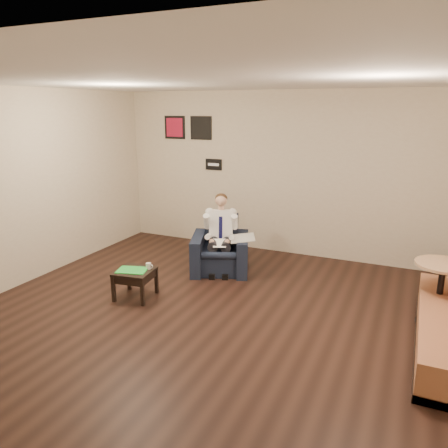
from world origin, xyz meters
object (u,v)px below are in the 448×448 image
at_px(coffee_mug, 148,266).
at_px(green_folder, 132,270).
at_px(armchair, 220,245).
at_px(side_table, 135,284).
at_px(cafe_table, 439,294).
at_px(seated_man, 220,238).
at_px(smartphone, 142,267).

bearing_deg(coffee_mug, green_folder, -138.58).
bearing_deg(armchair, green_folder, -135.48).
bearing_deg(side_table, cafe_table, 12.57).
relative_size(armchair, coffee_mug, 10.52).
bearing_deg(seated_man, side_table, -138.06).
xyz_separation_m(side_table, smartphone, (0.02, 0.14, 0.20)).
relative_size(side_table, green_folder, 1.22).
height_order(armchair, cafe_table, armchair).
distance_m(armchair, seated_man, 0.19).
xyz_separation_m(green_folder, cafe_table, (3.76, 0.85, -0.01)).
bearing_deg(smartphone, side_table, -97.35).
distance_m(green_folder, smartphone, 0.17).
bearing_deg(smartphone, cafe_table, 12.79).
distance_m(armchair, coffee_mug, 1.37).
height_order(armchair, green_folder, armchair).
distance_m(seated_man, side_table, 1.51).
height_order(smartphone, cafe_table, cafe_table).
relative_size(coffee_mug, smartphone, 0.68).
bearing_deg(seated_man, armchair, 90.00).
xyz_separation_m(coffee_mug, cafe_table, (3.59, 0.71, -0.04)).
bearing_deg(coffee_mug, seated_man, 65.90).
bearing_deg(armchair, side_table, -135.01).
bearing_deg(green_folder, smartphone, 73.77).
relative_size(armchair, green_folder, 2.22).
bearing_deg(smartphone, coffee_mug, -7.10).
distance_m(seated_man, green_folder, 1.50).
bearing_deg(coffee_mug, armchair, 69.16).
xyz_separation_m(seated_man, green_folder, (-0.69, -1.32, -0.18)).
height_order(armchair, smartphone, armchair).
bearing_deg(coffee_mug, side_table, -138.58).
xyz_separation_m(smartphone, cafe_table, (3.71, 0.69, -0.01)).
distance_m(seated_man, coffee_mug, 1.29).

